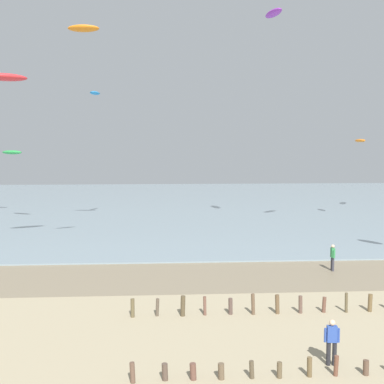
% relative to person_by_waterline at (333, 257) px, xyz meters
% --- Properties ---
extents(wet_sand_strip, '(120.00, 7.24, 0.01)m').
position_rel_person_by_waterline_xyz_m(wet_sand_strip, '(-8.64, -0.94, -0.91)').
color(wet_sand_strip, '#84755B').
rests_on(wet_sand_strip, ground).
extents(sea, '(160.00, 70.00, 0.10)m').
position_rel_person_by_waterline_xyz_m(sea, '(-8.64, 37.68, -0.87)').
color(sea, '#7F939E').
rests_on(sea, ground).
extents(groyne_mid, '(14.39, 0.33, 0.74)m').
position_rel_person_by_waterline_xyz_m(groyne_mid, '(-5.29, -14.35, -0.61)').
color(groyne_mid, brown).
rests_on(groyne_mid, ground).
extents(groyne_far, '(12.75, 0.36, 1.01)m').
position_rel_person_by_waterline_xyz_m(groyne_far, '(-5.96, -7.87, -0.47)').
color(groyne_far, brown).
rests_on(groyne_far, ground).
extents(person_by_waterline, '(0.24, 0.57, 1.71)m').
position_rel_person_by_waterline_xyz_m(person_by_waterline, '(0.00, 0.00, 0.00)').
color(person_by_waterline, '#383842').
rests_on(person_by_waterline, ground).
extents(person_right_flank, '(0.57, 0.26, 1.71)m').
position_rel_person_by_waterline_xyz_m(person_right_flank, '(-4.81, -13.52, 0.00)').
color(person_right_flank, '#232328').
rests_on(person_right_flank, ground).
extents(kite_aloft_1, '(2.76, 1.12, 0.77)m').
position_rel_person_by_waterline_xyz_m(kite_aloft_1, '(-17.56, 13.53, 17.17)').
color(kite_aloft_1, orange).
extents(kite_aloft_3, '(1.46, 3.16, 0.52)m').
position_rel_person_by_waterline_xyz_m(kite_aloft_3, '(-0.86, 14.20, 18.89)').
color(kite_aloft_3, purple).
extents(kite_aloft_6, '(0.75, 2.15, 0.37)m').
position_rel_person_by_waterline_xyz_m(kite_aloft_6, '(10.22, 21.04, 7.66)').
color(kite_aloft_6, orange).
extents(kite_aloft_7, '(3.37, 2.31, 0.67)m').
position_rel_person_by_waterline_xyz_m(kite_aloft_7, '(-22.12, 6.09, 11.99)').
color(kite_aloft_7, red).
extents(kite_aloft_9, '(2.68, 2.06, 0.50)m').
position_rel_person_by_waterline_xyz_m(kite_aloft_9, '(-26.18, 21.19, 6.45)').
color(kite_aloft_9, green).
extents(kite_aloft_10, '(1.22, 1.97, 0.41)m').
position_rel_person_by_waterline_xyz_m(kite_aloft_10, '(-17.42, 19.27, 12.28)').
color(kite_aloft_10, '#2384D1').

